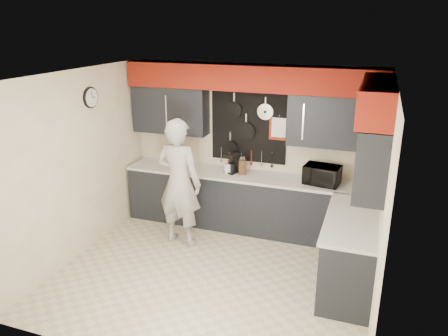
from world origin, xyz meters
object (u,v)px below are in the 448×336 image
at_px(knife_block, 242,167).
at_px(person, 179,183).
at_px(coffee_maker, 232,162).
at_px(utensil_crock, 228,168).
at_px(microwave, 322,175).

bearing_deg(knife_block, person, -146.93).
bearing_deg(coffee_maker, person, -105.11).
height_order(utensil_crock, person, person).
xyz_separation_m(knife_block, utensil_crock, (-0.23, -0.02, -0.04)).
bearing_deg(utensil_crock, person, -123.37).
distance_m(utensil_crock, person, 0.90).
bearing_deg(coffee_maker, knife_block, 5.51).
bearing_deg(microwave, utensil_crock, -172.32).
relative_size(knife_block, person, 0.12).
xyz_separation_m(knife_block, coffee_maker, (-0.18, 0.04, 0.04)).
xyz_separation_m(knife_block, person, (-0.73, -0.77, -0.08)).
height_order(microwave, coffee_maker, coffee_maker).
bearing_deg(person, knife_block, -126.38).
bearing_deg(knife_block, microwave, -14.89).
bearing_deg(utensil_crock, coffee_maker, 49.33).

